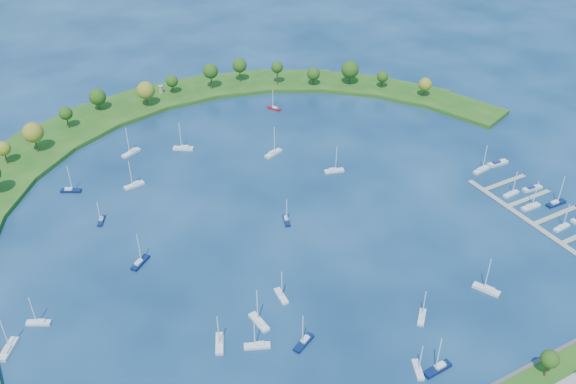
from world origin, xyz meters
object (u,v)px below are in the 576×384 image
moored_boat_16 (131,152)px  moored_boat_0 (334,170)px  moored_boat_8 (134,184)px  moored_boat_15 (274,108)px  moored_boat_17 (8,349)px  moored_boat_3 (257,345)px  docked_boat_4 (562,227)px  moored_boat_19 (487,289)px  moored_boat_14 (273,153)px  moored_boat_1 (286,220)px  moored_boat_9 (281,295)px  moored_boat_18 (71,190)px  harbor_tower (161,89)px  docked_boat_6 (531,206)px  docked_boat_7 (556,203)px  moored_boat_7 (101,220)px  moored_boat_12 (38,322)px  moored_boat_4 (183,148)px  moored_boat_13 (259,322)px  docked_boat_8 (511,193)px  moored_boat_20 (219,342)px  moored_boat_5 (438,368)px  docked_boat_11 (497,163)px  moored_boat_6 (140,262)px  moored_boat_10 (422,316)px  docked_boat_9 (532,188)px  moored_boat_11 (304,342)px  docked_boat_10 (481,169)px  dock_system (561,228)px  moored_boat_2 (418,369)px

moored_boat_16 → moored_boat_0: bearing=117.3°
moored_boat_8 → moored_boat_15: bearing=-164.9°
moored_boat_0 → moored_boat_17: size_ratio=0.93×
moored_boat_3 → docked_boat_4: 125.67m
moored_boat_19 → docked_boat_4: bearing=-102.5°
moored_boat_14 → moored_boat_19: (20.16, -111.79, -0.00)m
moored_boat_3 → moored_boat_1: bearing=-103.1°
moored_boat_9 → moored_boat_18: bearing=-149.2°
harbor_tower → docked_boat_6: (92.07, -166.85, -3.07)m
moored_boat_14 → docked_boat_7: moored_boat_14 is taller
moored_boat_1 → docked_boat_7: docked_boat_7 is taller
moored_boat_1 → moored_boat_15: bearing=174.7°
moored_boat_7 → moored_boat_12: size_ratio=0.87×
moored_boat_4 → moored_boat_13: size_ratio=1.02×
moored_boat_4 → docked_boat_8: 142.19m
moored_boat_9 → moored_boat_20: size_ratio=0.92×
moored_boat_13 → moored_boat_18: 107.98m
moored_boat_5 → docked_boat_11: bearing=-144.8°
moored_boat_4 → docked_boat_11: (114.63, -78.72, -0.22)m
moored_boat_9 → moored_boat_12: (-71.34, 26.20, -0.01)m
moored_boat_3 → moored_boat_14: moored_boat_14 is taller
moored_boat_7 → moored_boat_8: (18.48, 17.54, 0.07)m
moored_boat_9 → docked_boat_4: size_ratio=1.04×
moored_boat_17 → docked_boat_6: (190.57, -23.37, -0.03)m
docked_boat_4 → docked_boat_7: (10.47, 11.93, 0.06)m
moored_boat_7 → docked_boat_7: size_ratio=0.75×
moored_boat_5 → moored_boat_16: bearing=-78.4°
harbor_tower → moored_boat_15: 61.36m
moored_boat_6 → moored_boat_14: 86.79m
docked_boat_6 → moored_boat_19: bearing=-149.8°
moored_boat_10 → docked_boat_8: (75.35, 36.14, 0.01)m
moored_boat_1 → docked_boat_9: 102.80m
moored_boat_14 → moored_boat_11: bearing=-133.2°
moored_boat_7 → moored_boat_17: bearing=-12.5°
docked_boat_10 → moored_boat_20: bearing=-174.7°
moored_boat_5 → docked_boat_6: size_ratio=1.09×
dock_system → docked_boat_6: size_ratio=6.65×
moored_boat_7 → moored_boat_18: 26.91m
docked_boat_4 → docked_boat_6: (-0.02, 15.08, 0.04)m
moored_boat_10 → moored_boat_0: bearing=31.8°
moored_boat_2 → moored_boat_11: (-23.43, 24.56, 0.04)m
moored_boat_11 → moored_boat_16: (-11.25, 133.57, 0.04)m
harbor_tower → dock_system: bearing=-63.2°
dock_system → moored_boat_16: 180.88m
moored_boat_7 → moored_boat_2: bearing=54.8°
moored_boat_7 → moored_boat_13: (28.63, -76.12, 0.09)m
moored_boat_19 → docked_boat_7: (59.21, 23.31, -0.01)m
moored_boat_2 → moored_boat_17: moored_boat_17 is taller
moored_boat_18 → docked_boat_8: 178.65m
moored_boat_6 → moored_boat_15: bearing=2.8°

